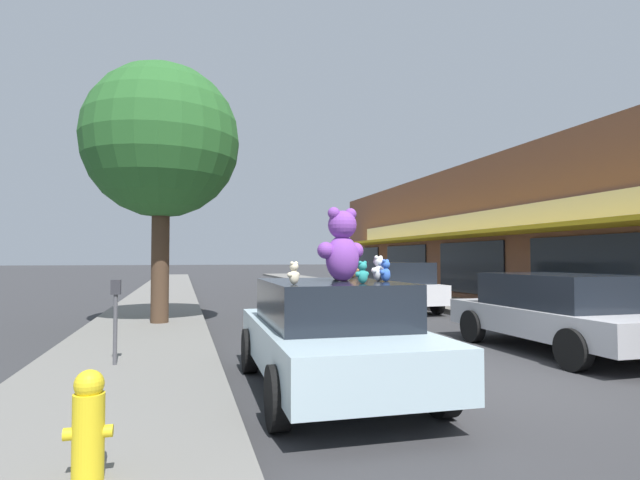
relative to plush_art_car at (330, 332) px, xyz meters
The scene contains 17 objects.
ground_plane 2.55m from the plush_art_car, ahead, with size 260.00×260.00×0.00m, color #333335.
sidewalk_near 2.83m from the plush_art_car, behind, with size 2.80×90.00×0.17m.
plush_art_car is the anchor object (origin of this frame).
teddy_bear_giant 1.17m from the plush_art_car, 35.66° to the right, with size 0.74×0.52×0.98m.
teddy_bear_blue 1.11m from the plush_art_car, 25.87° to the right, with size 0.21×0.19×0.29m.
teddy_bear_teal 1.11m from the plush_art_car, 75.23° to the right, with size 0.21×0.15×0.27m.
teddy_bear_black 1.02m from the plush_art_car, 64.85° to the left, with size 0.21×0.20×0.31m.
teddy_bear_pink 0.91m from the plush_art_car, 33.39° to the left, with size 0.18×0.24×0.32m.
teddy_bear_white 1.07m from the plush_art_car, 17.83° to the right, with size 0.25×0.21×0.34m.
teddy_bear_brown 1.46m from the plush_art_car, 55.97° to the left, with size 0.21×0.16×0.28m.
teddy_bear_cream 1.24m from the plush_art_car, 133.33° to the right, with size 0.19×0.17×0.27m.
teddy_bear_orange 1.07m from the plush_art_car, 54.84° to the left, with size 0.26×0.17×0.34m.
parked_car_far_center 5.18m from the plush_art_car, 16.67° to the left, with size 2.14×4.50×1.46m.
parked_car_far_right 10.43m from the plush_art_car, 61.60° to the left, with size 2.01×4.41×1.62m.
street_tree 8.07m from the plush_art_car, 110.16° to the left, with size 3.87×3.87×6.48m.
fire_hydrant 3.55m from the plush_art_car, 136.06° to the right, with size 0.33×0.22×0.79m.
parking_meter 3.33m from the plush_art_car, 149.78° to the left, with size 0.14×0.10×1.27m.
Camera 1 is at (-4.32, -6.09, 1.76)m, focal length 28.00 mm.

